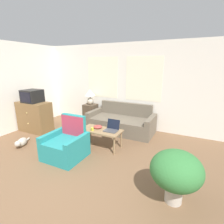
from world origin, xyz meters
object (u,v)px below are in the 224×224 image
at_px(armchair, 67,145).
at_px(television, 32,96).
at_px(couch, 122,123).
at_px(coffee_table, 101,132).
at_px(cup_navy, 92,129).
at_px(potted_plant, 176,171).
at_px(table_lamp, 90,95).
at_px(laptop, 112,128).
at_px(snack_bowl, 98,127).
at_px(cat_black, 22,142).

relative_size(armchair, television, 1.78).
bearing_deg(couch, television, -153.22).
bearing_deg(coffee_table, cup_navy, -139.97).
bearing_deg(coffee_table, potted_plant, -30.21).
bearing_deg(armchair, cup_navy, 64.25).
distance_m(table_lamp, laptop, 2.03).
xyz_separation_m(armchair, cup_navy, (0.29, 0.59, 0.22)).
height_order(laptop, snack_bowl, laptop).
bearing_deg(snack_bowl, cup_navy, -98.67).
bearing_deg(couch, coffee_table, -90.41).
xyz_separation_m(coffee_table, snack_bowl, (-0.13, 0.06, 0.09)).
distance_m(television, table_lamp, 1.74).
relative_size(cup_navy, potted_plant, 0.09).
bearing_deg(potted_plant, couch, 128.50).
bearing_deg(armchair, snack_bowl, 68.22).
height_order(armchair, laptop, armchair).
distance_m(armchair, cat_black, 1.36).
distance_m(laptop, cat_black, 2.27).
bearing_deg(cat_black, laptop, 89.22).
bearing_deg(table_lamp, cup_navy, -55.40).
bearing_deg(table_lamp, cat_black, -104.34).
height_order(table_lamp, potted_plant, table_lamp).
relative_size(television, potted_plant, 0.62).
xyz_separation_m(couch, table_lamp, (-1.23, 0.17, 0.73)).
bearing_deg(cat_black, potted_plant, 61.35).
bearing_deg(potted_plant, table_lamp, 141.09).
distance_m(couch, table_lamp, 1.44).
height_order(snack_bowl, potted_plant, potted_plant).
xyz_separation_m(table_lamp, cup_navy, (1.06, -1.53, -0.51)).
relative_size(potted_plant, cat_black, 1.42).
bearing_deg(potted_plant, armchair, 171.55).
bearing_deg(table_lamp, potted_plant, -38.91).
xyz_separation_m(coffee_table, potted_plant, (1.83, -1.07, 0.12)).
distance_m(coffee_table, cat_black, 2.00).
height_order(couch, cup_navy, couch).
xyz_separation_m(armchair, television, (-1.88, 0.78, 0.82)).
bearing_deg(coffee_table, armchair, -121.56).
relative_size(coffee_table, snack_bowl, 4.53).
bearing_deg(coffee_table, television, 178.76).
height_order(couch, cat_black, couch).
relative_size(couch, television, 3.93).
distance_m(armchair, snack_bowl, 0.88).
bearing_deg(television, potted_plant, -15.06).
height_order(table_lamp, cat_black, table_lamp).
xyz_separation_m(couch, television, (-2.33, -1.18, 0.82)).
bearing_deg(laptop, snack_bowl, -177.87).
relative_size(laptop, cat_black, 0.56).
xyz_separation_m(television, coffee_table, (2.32, -0.05, -0.68)).
bearing_deg(cup_navy, cat_black, -156.45).
distance_m(couch, coffee_table, 1.24).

